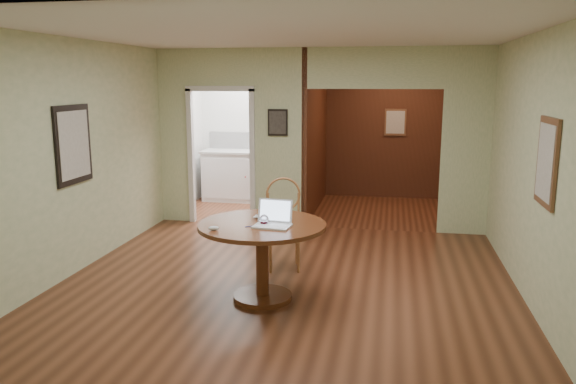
% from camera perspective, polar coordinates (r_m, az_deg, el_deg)
% --- Properties ---
extents(floor, '(5.00, 5.00, 0.00)m').
position_cam_1_polar(floor, '(6.33, -0.18, -9.25)').
color(floor, '#482414').
rests_on(floor, ground).
extents(room_shell, '(5.20, 7.50, 5.00)m').
position_cam_1_polar(room_shell, '(9.11, 0.56, 5.38)').
color(room_shell, white).
rests_on(room_shell, ground).
extents(dining_table, '(1.29, 1.29, 0.81)m').
position_cam_1_polar(dining_table, '(5.71, -2.64, -5.23)').
color(dining_table, '#592816').
rests_on(dining_table, ground).
extents(chair, '(0.55, 0.55, 1.08)m').
position_cam_1_polar(chair, '(6.71, -0.45, -2.68)').
color(chair, '#AE743D').
rests_on(chair, ground).
extents(open_laptop, '(0.38, 0.34, 0.25)m').
position_cam_1_polar(open_laptop, '(5.56, -1.48, -2.74)').
color(open_laptop, silver).
rests_on(open_laptop, dining_table).
extents(closed_laptop, '(0.30, 0.20, 0.02)m').
position_cam_1_polar(closed_laptop, '(5.80, -2.17, -2.70)').
color(closed_laptop, silver).
rests_on(closed_laptop, dining_table).
extents(mouse, '(0.12, 0.09, 0.04)m').
position_cam_1_polar(mouse, '(5.43, -7.57, -3.66)').
color(mouse, silver).
rests_on(mouse, dining_table).
extents(wine_glass, '(0.10, 0.10, 0.11)m').
position_cam_1_polar(wine_glass, '(5.57, -2.43, -2.84)').
color(wine_glass, white).
rests_on(wine_glass, dining_table).
extents(pen, '(0.12, 0.09, 0.01)m').
position_cam_1_polar(pen, '(5.53, -3.67, -3.48)').
color(pen, navy).
rests_on(pen, dining_table).
extents(kitchen_cabinet, '(2.06, 0.60, 0.94)m').
position_cam_1_polar(kitchen_cabinet, '(10.47, -3.15, 1.62)').
color(kitchen_cabinet, silver).
rests_on(kitchen_cabinet, ground).
extents(grocery_bag, '(0.33, 0.30, 0.28)m').
position_cam_1_polar(grocery_bag, '(10.34, -1.98, 4.90)').
color(grocery_bag, beige).
rests_on(grocery_bag, kitchen_cabinet).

